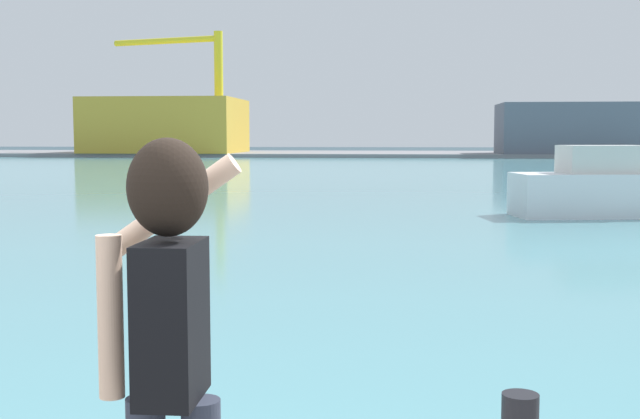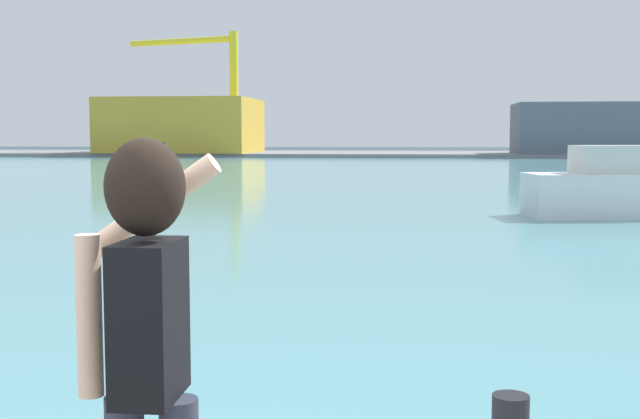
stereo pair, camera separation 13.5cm
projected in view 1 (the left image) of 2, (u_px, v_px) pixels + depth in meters
name	position (u px, v px, depth m)	size (l,w,h in m)	color
ground_plane	(378.00, 172.00, 52.52)	(220.00, 220.00, 0.00)	#334751
harbor_water	(379.00, 170.00, 54.50)	(140.00, 100.00, 0.02)	#599EA8
far_shore_dock	(387.00, 154.00, 94.13)	(140.00, 20.00, 0.40)	gray
person_photographer	(169.00, 330.00, 2.85)	(0.52, 0.55, 1.74)	#2D3342
boat_moored	(626.00, 190.00, 23.48)	(6.90, 2.94, 2.05)	white
warehouse_left	(167.00, 126.00, 92.68)	(16.65, 13.23, 6.09)	gold
warehouse_right	(579.00, 129.00, 86.78)	(16.84, 8.76, 5.35)	slate
port_crane	(201.00, 75.00, 93.64)	(14.01, 4.81, 13.75)	yellow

